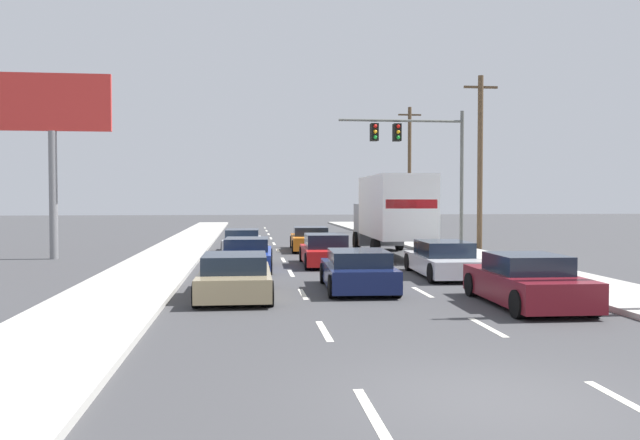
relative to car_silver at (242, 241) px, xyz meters
The scene contains 17 objects.
ground_plane 3.67m from the car_silver, 16.20° to the left, with size 140.00×140.00×0.00m, color #3D3D3F.
sidewalk_right 10.97m from the car_silver, 21.34° to the right, with size 2.95×80.00×0.14m, color #B2AFA8.
sidewalk_left 5.16m from the car_silver, 129.11° to the right, with size 2.95×80.00×0.14m, color #B2AFA8.
lane_markings 3.96m from the car_silver, 27.38° to the right, with size 3.54×57.00×0.01m.
car_silver is the anchor object (origin of this frame).
car_blue 7.82m from the car_silver, 88.34° to the right, with size 2.07×4.71×1.18m.
car_tan 14.60m from the car_silver, 90.32° to the right, with size 2.01×4.52×1.18m.
car_orange 3.49m from the car_silver, ahead, with size 2.15×4.71×1.20m.
car_red 7.53m from the car_silver, 63.83° to the right, with size 1.94×4.31×1.25m.
car_navy 14.12m from the car_silver, 75.95° to the right, with size 2.09×4.17×1.17m.
box_truck 7.64m from the car_silver, 24.83° to the right, with size 2.67×8.64×3.66m.
car_white 12.75m from the car_silver, 57.16° to the right, with size 2.04×4.72×1.20m.
car_maroon 18.29m from the car_silver, 67.05° to the right, with size 2.05×4.41×1.28m.
traffic_signal_mast 10.93m from the car_silver, 16.30° to the left, with size 7.01×0.69×7.49m.
utility_pole_mid 13.05m from the car_silver, ahead, with size 1.80×0.28×9.05m.
utility_pole_far 22.12m from the car_silver, 53.60° to the left, with size 1.80×0.28×9.76m.
roadside_billboard 10.18m from the car_silver, 161.37° to the right, with size 5.01×0.36×8.09m.
Camera 1 is at (-3.22, -8.14, 2.67)m, focal length 36.34 mm.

